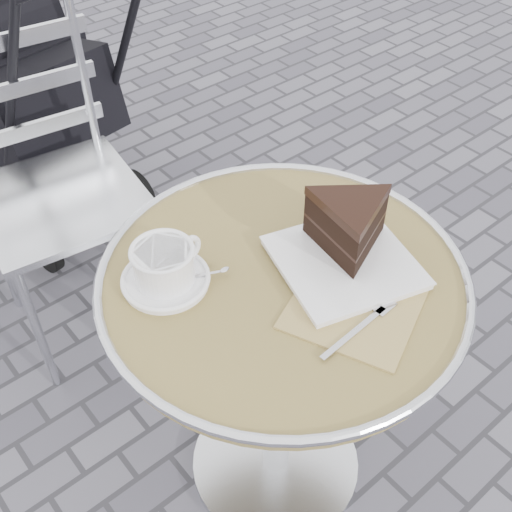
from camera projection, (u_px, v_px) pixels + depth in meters
ground at (275, 464)px, 1.73m from camera, size 80.00×80.00×0.00m
cafe_table at (281, 331)px, 1.34m from camera, size 0.72×0.72×0.74m
cappuccino_set at (165, 268)px, 1.19m from camera, size 0.18×0.16×0.08m
cake_plate_set at (349, 234)px, 1.22m from camera, size 0.36×0.38×0.13m
bistro_chair at (40, 151)px, 1.75m from camera, size 0.49×0.49×0.97m
baby_stroller at (9, 92)px, 2.24m from camera, size 0.58×1.05×1.03m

